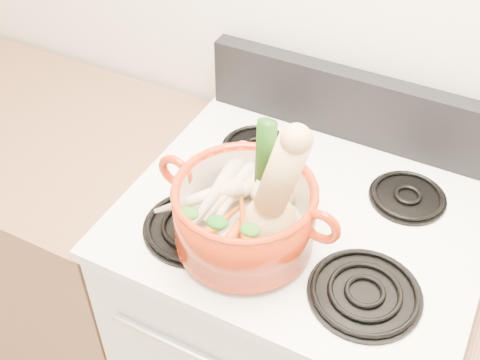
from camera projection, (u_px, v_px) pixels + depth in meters
The scene contains 23 objects.
stove_body at pixel (292, 334), 1.67m from camera, with size 0.76×0.65×0.92m, color silver.
cooktop at pixel (305, 215), 1.34m from camera, with size 0.78×0.67×0.03m, color white.
control_backsplash at pixel (356, 107), 1.47m from camera, with size 0.76×0.05×0.18m, color black.
counter_left at pixel (2, 210), 2.03m from camera, with size 1.36×0.65×0.90m, color brown.
burner_front_left at pixel (195, 226), 1.29m from camera, with size 0.22×0.22×0.02m, color black.
burner_front_right at pixel (365, 292), 1.16m from camera, with size 0.22×0.22×0.02m, color black.
burner_back_left at pixel (257, 147), 1.48m from camera, with size 0.17×0.17×0.02m, color black.
burner_back_right at pixel (408, 196), 1.35m from camera, with size 0.17×0.17×0.02m, color black.
dutch_oven at pixel (245, 215), 1.20m from camera, with size 0.28×0.28×0.14m, color #A4270A.
pot_handle_left at pixel (175, 171), 1.23m from camera, with size 0.08×0.08×0.02m, color #A4270A.
pot_handle_right at pixel (321, 227), 1.11m from camera, with size 0.08×0.08×0.02m, color #A4270A.
squash at pixel (272, 187), 1.13m from camera, with size 0.11×0.11×0.27m, color tan, non-canonical shape.
leek at pixel (264, 173), 1.16m from camera, with size 0.04×0.04×0.26m, color white.
ginger at pixel (268, 193), 1.27m from camera, with size 0.09×0.07×0.05m, color #D9C185.
parsnip_0 at pixel (217, 203), 1.25m from camera, with size 0.04×0.04×0.20m, color beige.
parsnip_1 at pixel (221, 202), 1.25m from camera, with size 0.04×0.04×0.21m, color beige.
parsnip_2 at pixel (229, 195), 1.25m from camera, with size 0.04×0.04×0.20m, color beige.
parsnip_3 at pixel (198, 197), 1.23m from camera, with size 0.04×0.04×0.19m, color beige.
parsnip_4 at pixel (237, 182), 1.26m from camera, with size 0.05×0.05×0.23m, color beige.
parsnip_5 at pixel (218, 188), 1.24m from camera, with size 0.05×0.05×0.25m, color beige.
carrot_0 at pixel (237, 229), 1.21m from camera, with size 0.03×0.03×0.16m, color #D5540A.
carrot_1 at pixel (216, 227), 1.20m from camera, with size 0.03×0.03×0.13m, color #C33D09.
carrot_2 at pixel (245, 228), 1.19m from camera, with size 0.03×0.03×0.16m, color #BE4B09.
Camera 1 is at (0.30, 0.50, 1.90)m, focal length 45.00 mm.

